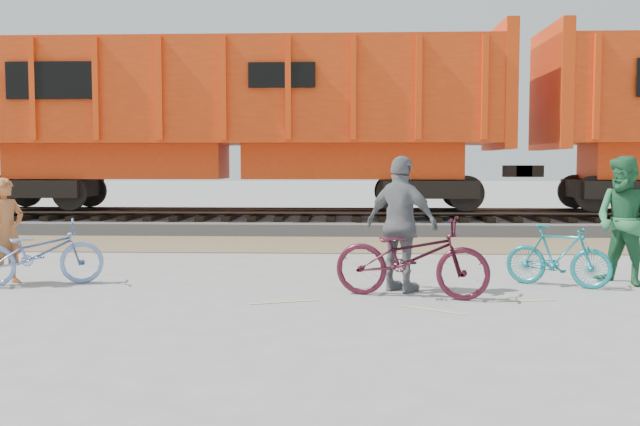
# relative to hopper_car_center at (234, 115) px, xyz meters

# --- Properties ---
(ground) EXTENTS (120.00, 120.00, 0.00)m
(ground) POSITION_rel_hopper_car_center_xyz_m (3.21, -9.00, -3.01)
(ground) COLOR #9E9E99
(ground) RESTS_ON ground
(gravel_strip) EXTENTS (120.00, 3.00, 0.02)m
(gravel_strip) POSITION_rel_hopper_car_center_xyz_m (3.21, -3.50, -3.00)
(gravel_strip) COLOR #867353
(gravel_strip) RESTS_ON ground
(ballast_bed) EXTENTS (120.00, 4.00, 0.30)m
(ballast_bed) POSITION_rel_hopper_car_center_xyz_m (3.21, 0.00, -2.86)
(ballast_bed) COLOR slate
(ballast_bed) RESTS_ON ground
(track) EXTENTS (120.00, 2.60, 0.24)m
(track) POSITION_rel_hopper_car_center_xyz_m (3.21, 0.00, -2.53)
(track) COLOR black
(track) RESTS_ON ballast_bed
(hopper_car_center) EXTENTS (14.00, 3.13, 4.65)m
(hopper_car_center) POSITION_rel_hopper_car_center_xyz_m (0.00, 0.00, 0.00)
(hopper_car_center) COLOR black
(hopper_car_center) RESTS_ON track
(bicycle_blue) EXTENTS (1.90, 1.25, 0.94)m
(bicycle_blue) POSITION_rel_hopper_car_center_xyz_m (-1.42, -8.71, -2.54)
(bicycle_blue) COLOR #7597D6
(bicycle_blue) RESTS_ON ground
(bicycle_teal) EXTENTS (1.49, 1.05, 0.88)m
(bicycle_teal) POSITION_rel_hopper_car_center_xyz_m (5.98, -8.48, -2.57)
(bicycle_teal) COLOR teal
(bicycle_teal) RESTS_ON ground
(bicycle_maroon) EXTENTS (2.14, 1.22, 1.06)m
(bicycle_maroon) POSITION_rel_hopper_car_center_xyz_m (3.83, -9.38, -2.47)
(bicycle_maroon) COLOR #441321
(bicycle_maroon) RESTS_ON ground
(person_solo) EXTENTS (0.58, 0.67, 1.54)m
(person_solo) POSITION_rel_hopper_car_center_xyz_m (-1.92, -8.61, -2.24)
(person_solo) COLOR #B86634
(person_solo) RESTS_ON ground
(person_man) EXTENTS (1.12, 1.14, 1.85)m
(person_man) POSITION_rel_hopper_car_center_xyz_m (6.98, -8.28, -2.08)
(person_man) COLOR #296E41
(person_man) RESTS_ON ground
(person_woman) EXTENTS (1.14, 1.01, 1.85)m
(person_woman) POSITION_rel_hopper_car_center_xyz_m (3.73, -8.98, -2.08)
(person_woman) COLOR slate
(person_woman) RESTS_ON ground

